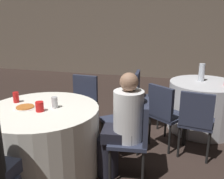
# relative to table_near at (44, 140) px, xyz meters

# --- Properties ---
(ground_plane) EXTENTS (16.00, 16.00, 0.00)m
(ground_plane) POSITION_rel_table_near_xyz_m (0.04, -0.12, -0.37)
(ground_plane) COLOR #332621
(wall_back) EXTENTS (16.00, 0.06, 2.80)m
(wall_back) POSITION_rel_table_near_xyz_m (0.04, 4.92, 1.03)
(wall_back) COLOR #7A6B5B
(wall_back) RESTS_ON ground_plane
(table_near) EXTENTS (1.23, 1.23, 0.74)m
(table_near) POSITION_rel_table_near_xyz_m (0.00, 0.00, 0.00)
(table_near) COLOR white
(table_near) RESTS_ON ground_plane
(table_far) EXTENTS (1.05, 1.05, 0.74)m
(table_far) POSITION_rel_table_near_xyz_m (1.81, 1.63, 0.00)
(table_far) COLOR silver
(table_far) RESTS_ON ground_plane
(chair_near_northeast) EXTENTS (0.56, 0.56, 0.86)m
(chair_near_northeast) POSITION_rel_table_near_xyz_m (0.80, 0.65, 0.15)
(chair_near_northeast) COLOR #2D3347
(chair_near_northeast) RESTS_ON ground_plane
(chair_near_east) EXTENTS (0.45, 0.45, 0.86)m
(chair_near_east) POSITION_rel_table_near_xyz_m (1.02, 0.12, 0.15)
(chair_near_east) COLOR #2D3347
(chair_near_east) RESTS_ON ground_plane
(chair_near_north) EXTENTS (0.43, 0.43, 0.86)m
(chair_near_north) POSITION_rel_table_near_xyz_m (0.07, 1.02, 0.15)
(chair_near_north) COLOR #2D3347
(chair_near_north) RESTS_ON ground_plane
(chair_far_west) EXTENTS (0.43, 0.43, 0.86)m
(chair_far_west) POSITION_rel_table_near_xyz_m (0.87, 1.56, 0.15)
(chair_far_west) COLOR #2D3347
(chair_far_west) RESTS_ON ground_plane
(chair_far_southwest) EXTENTS (0.56, 0.56, 0.86)m
(chair_far_southwest) POSITION_rel_table_near_xyz_m (1.26, 0.87, 0.15)
(chair_far_southwest) COLOR #2D3347
(chair_far_southwest) RESTS_ON ground_plane
(chair_far_south) EXTENTS (0.46, 0.47, 0.86)m
(chair_far_south) POSITION_rel_table_near_xyz_m (1.65, 0.70, 0.15)
(chair_far_south) COLOR #2D3347
(chair_far_south) RESTS_ON ground_plane
(person_white_shirt) EXTENTS (0.49, 0.34, 1.17)m
(person_white_shirt) POSITION_rel_table_near_xyz_m (0.86, 0.10, 0.21)
(person_white_shirt) COLOR black
(person_white_shirt) RESTS_ON ground_plane
(pizza_plate_near) EXTENTS (0.24, 0.24, 0.02)m
(pizza_plate_near) POSITION_rel_table_near_xyz_m (-0.18, -0.03, 0.38)
(pizza_plate_near) COLOR white
(pizza_plate_near) RESTS_ON table_near
(soda_can_red) EXTENTS (0.07, 0.07, 0.12)m
(soda_can_red) POSITION_rel_table_near_xyz_m (-0.39, 0.11, 0.43)
(soda_can_red) COLOR red
(soda_can_red) RESTS_ON table_near
(soda_can_silver) EXTENTS (0.07, 0.07, 0.12)m
(soda_can_silver) POSITION_rel_table_near_xyz_m (0.13, 0.06, 0.43)
(soda_can_silver) COLOR silver
(soda_can_silver) RESTS_ON table_near
(cup_near) EXTENTS (0.08, 0.08, 0.10)m
(cup_near) POSITION_rel_table_near_xyz_m (0.03, -0.08, 0.42)
(cup_near) COLOR red
(cup_near) RESTS_ON table_near
(bottle_far) EXTENTS (0.09, 0.09, 0.27)m
(bottle_far) POSITION_rel_table_near_xyz_m (1.74, 1.71, 0.51)
(bottle_far) COLOR silver
(bottle_far) RESTS_ON table_far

